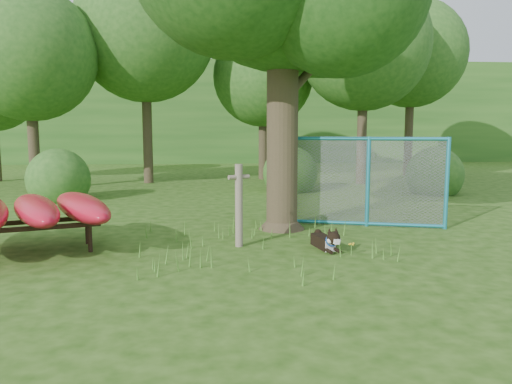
{
  "coord_description": "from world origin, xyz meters",
  "views": [
    {
      "loc": [
        -0.53,
        -7.28,
        2.1
      ],
      "look_at": [
        0.2,
        1.2,
        1.0
      ],
      "focal_mm": 35.0,
      "sensor_mm": 36.0,
      "label": 1
    }
  ],
  "objects": [
    {
      "name": "bg_tree_c",
      "position": [
        1.5,
        13.0,
        4.11
      ],
      "size": [
        4.0,
        4.0,
        6.12
      ],
      "color": "#362C1D",
      "rests_on": "ground"
    },
    {
      "name": "fence_section",
      "position": [
        2.74,
        3.01,
        0.96
      ],
      "size": [
        3.16,
        1.0,
        3.19
      ],
      "rotation": [
        0.0,
        0.0,
        -0.29
      ],
      "color": "teal",
      "rests_on": "ground"
    },
    {
      "name": "wooden_post",
      "position": [
        -0.09,
        1.4,
        0.78
      ],
      "size": [
        0.39,
        0.23,
        1.47
      ],
      "rotation": [
        0.0,
        0.0,
        0.42
      ],
      "color": "#6D6152",
      "rests_on": "ground"
    },
    {
      "name": "shrub_mid",
      "position": [
        2.0,
        9.0,
        0.0
      ],
      "size": [
        1.8,
        1.8,
        1.8
      ],
      "primitive_type": "sphere",
      "color": "#27591C",
      "rests_on": "ground"
    },
    {
      "name": "wooded_hillside",
      "position": [
        0.0,
        28.0,
        3.0
      ],
      "size": [
        80.0,
        12.0,
        6.0
      ],
      "primitive_type": "cube",
      "color": "#27591C",
      "rests_on": "ground"
    },
    {
      "name": "bg_tree_b",
      "position": [
        -3.0,
        12.0,
        5.61
      ],
      "size": [
        5.2,
        5.2,
        8.22
      ],
      "color": "#362C1D",
      "rests_on": "ground"
    },
    {
      "name": "ground",
      "position": [
        0.0,
        0.0,
        0.0
      ],
      "size": [
        80.0,
        80.0,
        0.0
      ],
      "primitive_type": "plane",
      "color": "#20440D",
      "rests_on": "ground"
    },
    {
      "name": "shrub_right",
      "position": [
        6.5,
        8.0,
        0.0
      ],
      "size": [
        1.8,
        1.8,
        1.8
      ],
      "primitive_type": "sphere",
      "color": "#27591C",
      "rests_on": "ground"
    },
    {
      "name": "bg_tree_d",
      "position": [
        5.0,
        11.0,
        5.08
      ],
      "size": [
        4.8,
        4.8,
        7.5
      ],
      "color": "#362C1D",
      "rests_on": "ground"
    },
    {
      "name": "husky_dog",
      "position": [
        1.42,
        1.04,
        0.16
      ],
      "size": [
        0.38,
        0.99,
        0.44
      ],
      "rotation": [
        0.0,
        0.0,
        0.2
      ],
      "color": "black",
      "rests_on": "ground"
    },
    {
      "name": "bg_tree_e",
      "position": [
        8.0,
        14.0,
        5.23
      ],
      "size": [
        4.6,
        4.6,
        7.55
      ],
      "color": "#362C1D",
      "rests_on": "ground"
    },
    {
      "name": "kayak_rack",
      "position": [
        -3.86,
        1.17,
        0.73
      ],
      "size": [
        3.82,
        3.43,
        0.95
      ],
      "rotation": [
        0.0,
        0.0,
        0.31
      ],
      "color": "black",
      "rests_on": "ground"
    },
    {
      "name": "shrub_left",
      "position": [
        -5.0,
        7.5,
        0.0
      ],
      "size": [
        1.8,
        1.8,
        1.8
      ],
      "primitive_type": "sphere",
      "color": "#27591C",
      "rests_on": "ground"
    },
    {
      "name": "wildflower_clump",
      "position": [
        1.74,
        0.62,
        0.17
      ],
      "size": [
        0.1,
        0.09,
        0.22
      ],
      "rotation": [
        0.0,
        0.0,
        -0.08
      ],
      "color": "#4E872C",
      "rests_on": "ground"
    },
    {
      "name": "bg_tree_a",
      "position": [
        -6.5,
        10.0,
        4.48
      ],
      "size": [
        4.4,
        4.4,
        6.7
      ],
      "color": "#362C1D",
      "rests_on": "ground"
    }
  ]
}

